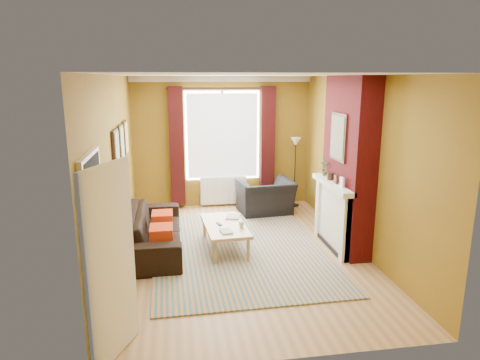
# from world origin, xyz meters

# --- Properties ---
(ground) EXTENTS (5.50, 5.50, 0.00)m
(ground) POSITION_xyz_m (0.00, 0.00, 0.00)
(ground) COLOR #987045
(ground) RESTS_ON ground
(room_walls) EXTENTS (3.82, 5.54, 2.83)m
(room_walls) POSITION_xyz_m (0.64, 0.27, 1.39)
(room_walls) COLOR olive
(room_walls) RESTS_ON ground
(striped_rug) EXTENTS (2.84, 3.88, 0.02)m
(striped_rug) POSITION_xyz_m (-0.04, 0.14, 0.01)
(striped_rug) COLOR #2F6881
(striped_rug) RESTS_ON ground
(sofa) EXTENTS (0.89, 2.25, 0.65)m
(sofa) POSITION_xyz_m (-1.42, 0.38, 0.33)
(sofa) COLOR black
(sofa) RESTS_ON ground
(armchair) EXTENTS (1.17, 1.05, 0.71)m
(armchair) POSITION_xyz_m (0.80, 1.99, 0.35)
(armchair) COLOR black
(armchair) RESTS_ON ground
(coffee_table) EXTENTS (0.73, 1.33, 0.43)m
(coffee_table) POSITION_xyz_m (-0.26, 0.19, 0.38)
(coffee_table) COLOR tan
(coffee_table) RESTS_ON ground
(wicker_stool) EXTENTS (0.36, 0.36, 0.39)m
(wicker_stool) POSITION_xyz_m (0.78, 1.89, 0.20)
(wicker_stool) COLOR olive
(wicker_stool) RESTS_ON ground
(floor_lamp) EXTENTS (0.29, 0.29, 1.52)m
(floor_lamp) POSITION_xyz_m (1.54, 2.40, 1.20)
(floor_lamp) COLOR black
(floor_lamp) RESTS_ON ground
(book_a) EXTENTS (0.21, 0.26, 0.02)m
(book_a) POSITION_xyz_m (-0.37, -0.19, 0.44)
(book_a) COLOR #999999
(book_a) RESTS_ON coffee_table
(book_b) EXTENTS (0.31, 0.36, 0.02)m
(book_b) POSITION_xyz_m (-0.19, 0.58, 0.44)
(book_b) COLOR #999999
(book_b) RESTS_ON coffee_table
(mug) EXTENTS (0.10, 0.10, 0.08)m
(mug) POSITION_xyz_m (-0.01, 0.01, 0.47)
(mug) COLOR #999999
(mug) RESTS_ON coffee_table
(tv_remote) EXTENTS (0.09, 0.15, 0.02)m
(tv_remote) POSITION_xyz_m (-0.35, 0.20, 0.44)
(tv_remote) COLOR #28282B
(tv_remote) RESTS_ON coffee_table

